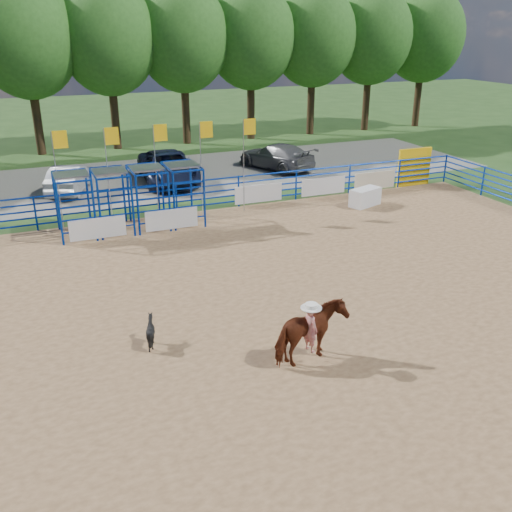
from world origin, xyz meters
The scene contains 12 objects.
ground centered at (0.00, 0.00, 0.00)m, with size 120.00×120.00×0.00m, color #305120.
arena_dirt centered at (0.00, 0.00, 0.01)m, with size 30.00×20.00×0.02m, color #9F794F.
gravel_strip centered at (0.00, 17.00, 0.01)m, with size 40.00×10.00×0.01m, color gray.
announcer_table centered at (8.60, 7.86, 0.44)m, with size 1.56×0.73×0.83m, color silver.
horse_and_rider centered at (-0.03, -3.22, 0.89)m, with size 2.07×1.32×2.26m.
calf centered at (-3.61, -0.88, 0.42)m, with size 0.64×0.72×0.80m, color black.
car_b centered at (-4.10, 15.74, 0.71)m, with size 1.49×4.27×1.41m, color gray.
car_c centered at (1.04, 15.69, 0.82)m, with size 2.70×5.86×1.63m, color #141A33.
car_d centered at (7.78, 16.37, 0.75)m, with size 2.07×5.09×1.48m, color #535356.
perimeter_fence centered at (0.00, 0.00, 0.75)m, with size 30.10×20.10×1.50m.
chute_assembly centered at (-1.90, 8.84, 1.26)m, with size 19.32×2.41×4.20m.
treeline centered at (0.00, 26.00, 7.53)m, with size 56.40×6.40×11.24m.
Camera 1 is at (-6.04, -14.31, 8.05)m, focal length 40.00 mm.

